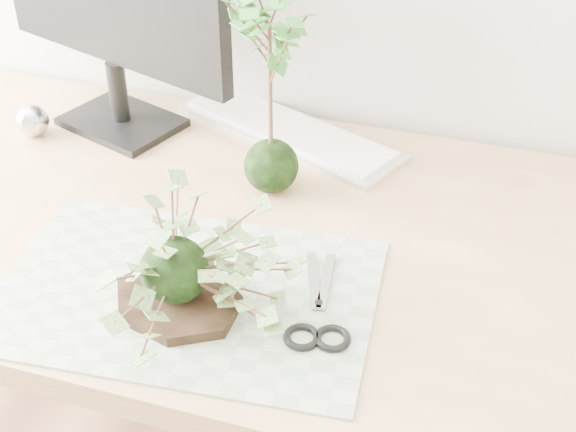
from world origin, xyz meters
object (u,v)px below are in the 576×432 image
Objects in this scene: ivy_kokedama at (172,244)px; keyboard at (288,131)px; desk at (280,279)px; maple_kokedama at (269,40)px.

ivy_kokedama is 0.48m from keyboard.
desk is at bearing -52.38° from keyboard.
keyboard is (0.00, 0.47, -0.10)m from ivy_kokedama.
ivy_kokedama is 0.72× the size of keyboard.
desk is 4.51× the size of maple_kokedama.
ivy_kokedama reaches higher than keyboard.
ivy_kokedama is 0.33m from maple_kokedama.
ivy_kokedama is at bearing -95.20° from maple_kokedama.
ivy_kokedama is 0.89× the size of maple_kokedama.
keyboard is (-0.07, 0.28, 0.10)m from desk.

